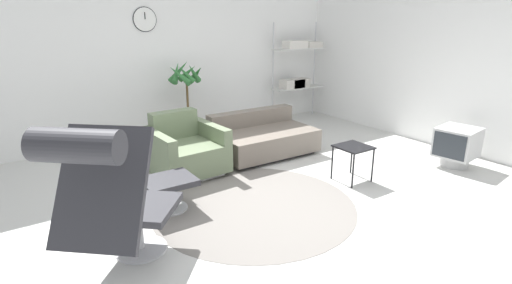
# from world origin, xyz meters

# --- Properties ---
(ground_plane) EXTENTS (12.00, 12.00, 0.00)m
(ground_plane) POSITION_xyz_m (0.00, 0.00, 0.00)
(ground_plane) COLOR silver
(wall_back) EXTENTS (12.00, 0.09, 2.80)m
(wall_back) POSITION_xyz_m (-0.00, 2.85, 1.40)
(wall_back) COLOR white
(wall_back) RESTS_ON ground_plane
(wall_right) EXTENTS (0.06, 12.00, 2.80)m
(wall_right) POSITION_xyz_m (3.30, 0.00, 1.40)
(wall_right) COLOR white
(wall_right) RESTS_ON ground_plane
(round_rug) EXTENTS (2.16, 2.16, 0.01)m
(round_rug) POSITION_xyz_m (-0.21, -0.14, 0.00)
(round_rug) COLOR slate
(round_rug) RESTS_ON ground_plane
(lounge_chair) EXTENTS (1.17, 1.22, 1.29)m
(lounge_chair) POSITION_xyz_m (-1.75, -0.61, 0.78)
(lounge_chair) COLOR #BCBCC1
(lounge_chair) RESTS_ON ground_plane
(ottoman) EXTENTS (0.52, 0.44, 0.34)m
(ottoman) POSITION_xyz_m (-0.98, 0.28, 0.26)
(ottoman) COLOR #BCBCC1
(ottoman) RESTS_ON ground_plane
(armchair_red) EXTENTS (0.89, 0.87, 0.76)m
(armchair_red) POSITION_xyz_m (-0.42, 1.11, 0.29)
(armchair_red) COLOR silver
(armchair_red) RESTS_ON ground_plane
(couch_low) EXTENTS (1.41, 0.91, 0.59)m
(couch_low) POSITION_xyz_m (0.83, 1.20, 0.22)
(couch_low) COLOR black
(couch_low) RESTS_ON ground_plane
(side_table) EXTENTS (0.38, 0.38, 0.44)m
(side_table) POSITION_xyz_m (1.16, -0.24, 0.38)
(side_table) COLOR black
(side_table) RESTS_ON ground_plane
(crt_television) EXTENTS (0.57, 0.53, 0.53)m
(crt_television) POSITION_xyz_m (2.66, -0.67, 0.29)
(crt_television) COLOR #B7B7B7
(crt_television) RESTS_ON ground_plane
(potted_plant) EXTENTS (0.53, 0.55, 1.28)m
(potted_plant) POSITION_xyz_m (0.20, 2.34, 0.58)
(potted_plant) COLOR brown
(potted_plant) RESTS_ON ground_plane
(shelf_unit) EXTENTS (1.07, 0.28, 1.81)m
(shelf_unit) POSITION_xyz_m (2.55, 2.50, 0.99)
(shelf_unit) COLOR #BCBCC1
(shelf_unit) RESTS_ON ground_plane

